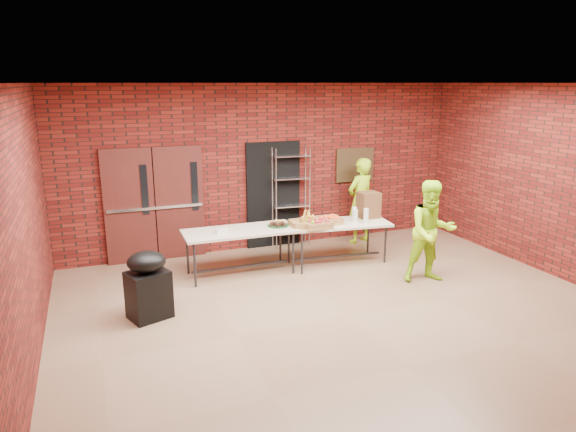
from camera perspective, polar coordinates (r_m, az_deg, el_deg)
The scene contains 19 objects.
room at distance 6.93m, azimuth 7.21°, elevation 1.09°, with size 8.08×7.08×3.28m.
double_doors at distance 9.65m, azimuth -14.54°, elevation 1.25°, with size 1.78×0.12×2.10m.
dark_doorway at distance 10.18m, azimuth -1.64°, elevation 2.38°, with size 1.10×0.06×2.10m, color black.
bronze_plaque at distance 10.81m, azimuth 7.43°, elevation 5.67°, with size 0.85×0.04×0.70m, color #3A2B17.
wire_rack at distance 10.18m, azimuth 0.35°, elevation 2.06°, with size 0.73×0.24×1.99m, color silver, non-canonical shape.
table_left at distance 8.75m, azimuth -5.36°, elevation -1.97°, with size 1.92×0.82×0.79m.
table_right at distance 9.30m, azimuth 5.53°, elevation -1.11°, with size 1.94×1.00×0.76m.
basket_bananas at distance 8.95m, azimuth 1.76°, elevation -0.82°, with size 0.47×0.37×0.15m.
basket_oranges at distance 9.18m, azimuth 4.43°, elevation -0.46°, with size 0.47×0.36×0.15m.
basket_apples at distance 8.92m, azimuth 3.20°, elevation -0.88°, with size 0.48×0.38×0.15m.
muffin_tray at distance 8.92m, azimuth -1.12°, elevation -0.85°, with size 0.37×0.37×0.09m.
napkin_box at distance 8.59m, azimuth -7.36°, elevation -1.66°, with size 0.20×0.13×0.07m, color silver.
coffee_dispenser at distance 9.65m, azimuth 8.93°, elevation 1.23°, with size 0.36×0.33×0.48m, color brown.
cup_stack_front at distance 9.34m, azimuth 7.53°, elevation 0.03°, with size 0.08×0.08×0.23m, color silver.
cup_stack_mid at distance 9.28m, azimuth 8.67°, elevation 0.02°, with size 0.09×0.09×0.27m, color silver.
cup_stack_back at distance 9.39m, azimuth 7.37°, elevation 0.22°, with size 0.09×0.09×0.26m, color silver.
covered_grill at distance 7.43m, azimuth -15.28°, elevation -7.40°, with size 0.65×0.60×0.97m.
volunteer_woman at distance 10.55m, azimuth 8.02°, elevation 1.70°, with size 0.64×0.42×1.75m, color #AAE619.
volunteer_man at distance 8.69m, azimuth 15.64°, elevation -1.69°, with size 0.82×0.64×1.70m, color #AAE619.
Camera 1 is at (-3.23, -5.91, 3.21)m, focal length 32.00 mm.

